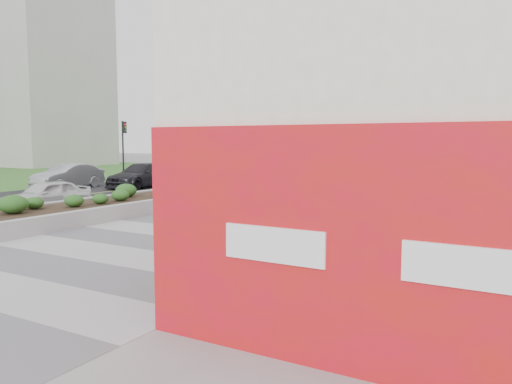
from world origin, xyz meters
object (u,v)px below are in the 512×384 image
traffic_signal_near (240,142)px  traffic_signal_far (124,142)px  car_dark (142,175)px  skateboarder (248,213)px  car_silver (68,176)px  car_white (47,195)px  planter (143,198)px

traffic_signal_near → traffic_signal_far: bearing=-176.9°
car_dark → skateboarder: bearing=-41.4°
traffic_signal_far → skateboarder: 22.24m
skateboarder → car_silver: bearing=142.1°
car_white → car_silver: 9.80m
skateboarder → car_white: skateboarder is taller
traffic_signal_near → traffic_signal_far: 9.21m
traffic_signal_far → car_silver: traffic_signal_far is taller
planter → traffic_signal_near: (-1.73, 10.50, 2.34)m
planter → traffic_signal_far: size_ratio=4.29×
skateboarder → planter: bearing=142.2°
planter → car_silver: (-10.00, 4.47, 0.32)m
traffic_signal_far → car_silver: 5.96m
traffic_signal_far → skateboarder: (17.86, -13.09, -2.06)m
planter → car_white: (-3.00, -2.38, 0.20)m
traffic_signal_near → skateboarder: 16.24m
skateboarder → car_white: bearing=162.1°
traffic_signal_near → car_white: traffic_signal_near is taller
traffic_signal_near → car_silver: size_ratio=0.94×
car_dark → traffic_signal_far: bearing=141.7°
traffic_signal_near → planter: bearing=-80.7°
planter → skateboarder: (6.93, -3.09, 0.28)m
car_white → car_dark: bearing=116.9°
traffic_signal_far → car_white: size_ratio=1.16×
car_white → car_dark: size_ratio=0.71×
traffic_signal_near → skateboarder: (8.66, -13.59, -2.06)m
traffic_signal_near → car_dark: traffic_signal_near is taller
skateboarder → car_white: (-9.93, 0.71, -0.08)m
traffic_signal_near → car_dark: (-4.97, -3.34, -2.02)m
planter → traffic_signal_far: bearing=137.5°
traffic_signal_far → skateboarder: bearing=-36.2°
skateboarder → car_dark: bearing=129.3°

